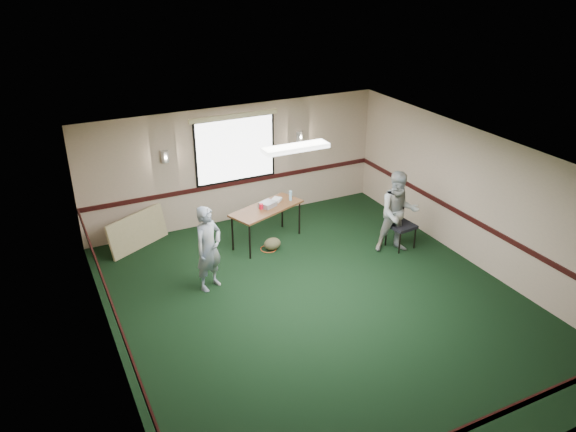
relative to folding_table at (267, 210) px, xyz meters
name	(u,v)px	position (x,y,z in m)	size (l,w,h in m)	color
ground	(320,304)	(-0.13, -2.60, -0.76)	(8.00, 8.00, 0.00)	black
room_shell	(270,183)	(-0.13, -0.47, 0.82)	(8.00, 8.02, 8.00)	#C8AA90
folding_table	(267,210)	(0.00, 0.00, 0.00)	(1.77, 1.20, 0.82)	#4F3116
projector	(268,204)	(0.04, 0.03, 0.11)	(0.31, 0.26, 0.10)	gray
game_console	(277,200)	(0.34, 0.22, 0.09)	(0.22, 0.18, 0.06)	white
red_cup	(261,206)	(-0.13, -0.02, 0.12)	(0.08, 0.08, 0.12)	red
water_bottle	(291,196)	(0.62, 0.11, 0.17)	(0.07, 0.07, 0.22)	#8BC7E4
duffel_bag	(272,244)	(-0.04, -0.37, -0.63)	(0.37, 0.28, 0.26)	#3F3924
cable_coil	(269,249)	(-0.11, -0.32, -0.75)	(0.35, 0.35, 0.02)	#C74418
folded_table	(138,231)	(-2.54, 1.00, -0.38)	(1.47, 0.06, 0.75)	#9C8D60
conference_chair	(399,219)	(2.44, -1.35, -0.16)	(0.55, 0.57, 1.03)	black
person_left	(209,248)	(-1.69, -1.18, 0.06)	(0.60, 0.39, 1.64)	#415990
person_right	(398,212)	(2.27, -1.53, 0.12)	(0.85, 0.66, 1.75)	#7597B7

